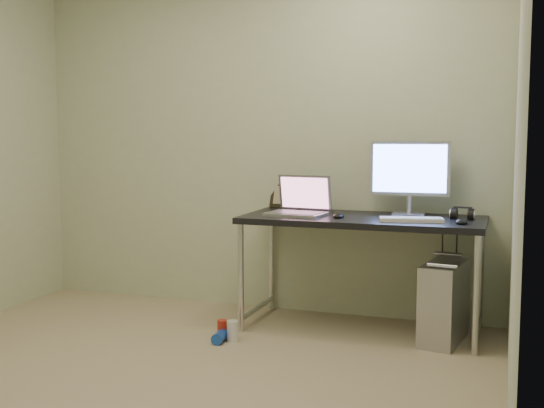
% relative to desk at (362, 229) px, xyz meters
% --- Properties ---
extents(floor, '(3.50, 3.50, 0.00)m').
position_rel_desk_xyz_m(floor, '(-0.83, -1.41, -0.67)').
color(floor, tan).
rests_on(floor, ground).
extents(wall_back, '(3.50, 0.02, 2.50)m').
position_rel_desk_xyz_m(wall_back, '(-0.83, 0.34, 0.58)').
color(wall_back, beige).
rests_on(wall_back, ground).
extents(wall_right, '(0.02, 3.50, 2.50)m').
position_rel_desk_xyz_m(wall_right, '(0.92, -1.41, 0.58)').
color(wall_right, beige).
rests_on(wall_right, ground).
extents(desk, '(1.55, 0.68, 0.75)m').
position_rel_desk_xyz_m(desk, '(0.00, 0.00, 0.00)').
color(desk, black).
rests_on(desk, ground).
extents(tower_computer, '(0.28, 0.50, 0.53)m').
position_rel_desk_xyz_m(tower_computer, '(0.54, -0.09, -0.42)').
color(tower_computer, '#A8A8AD').
rests_on(tower_computer, ground).
extents(cable_a, '(0.01, 0.16, 0.69)m').
position_rel_desk_xyz_m(cable_a, '(0.49, 0.29, -0.27)').
color(cable_a, black).
rests_on(cable_a, ground).
extents(cable_b, '(0.02, 0.11, 0.71)m').
position_rel_desk_xyz_m(cable_b, '(0.58, 0.27, -0.29)').
color(cable_b, black).
rests_on(cable_b, ground).
extents(can_red, '(0.08, 0.08, 0.12)m').
position_rel_desk_xyz_m(can_red, '(-0.78, -0.49, -0.61)').
color(can_red, '#B42717').
rests_on(can_red, ground).
extents(can_white, '(0.08, 0.08, 0.13)m').
position_rel_desk_xyz_m(can_white, '(-0.70, -0.52, -0.60)').
color(can_white, silver).
rests_on(can_white, ground).
extents(can_blue, '(0.08, 0.14, 0.07)m').
position_rel_desk_xyz_m(can_blue, '(-0.77, -0.57, -0.63)').
color(can_blue, blue).
rests_on(can_blue, ground).
extents(laptop, '(0.40, 0.34, 0.26)m').
position_rel_desk_xyz_m(laptop, '(-0.42, -0.03, 0.14)').
color(laptop, silver).
rests_on(laptop, desk).
extents(monitor, '(0.52, 0.16, 0.49)m').
position_rel_desk_xyz_m(monitor, '(0.27, 0.19, 0.37)').
color(monitor, silver).
rests_on(monitor, desk).
extents(keyboard, '(0.40, 0.20, 0.02)m').
position_rel_desk_xyz_m(keyboard, '(0.33, -0.14, 0.09)').
color(keyboard, white).
rests_on(keyboard, desk).
extents(mouse_right, '(0.09, 0.12, 0.04)m').
position_rel_desk_xyz_m(mouse_right, '(0.63, -0.15, 0.10)').
color(mouse_right, black).
rests_on(mouse_right, desk).
extents(mouse_left, '(0.07, 0.11, 0.04)m').
position_rel_desk_xyz_m(mouse_left, '(-0.14, -0.10, 0.10)').
color(mouse_left, black).
rests_on(mouse_left, desk).
extents(headphones, '(0.15, 0.09, 0.10)m').
position_rel_desk_xyz_m(headphones, '(0.62, 0.09, 0.11)').
color(headphones, black).
rests_on(headphones, desk).
extents(picture_frame, '(0.24, 0.13, 0.19)m').
position_rel_desk_xyz_m(picture_frame, '(-0.64, 0.31, 0.17)').
color(picture_frame, black).
rests_on(picture_frame, desk).
extents(webcam, '(0.05, 0.04, 0.12)m').
position_rel_desk_xyz_m(webcam, '(-0.44, 0.27, 0.17)').
color(webcam, silver).
rests_on(webcam, desk).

